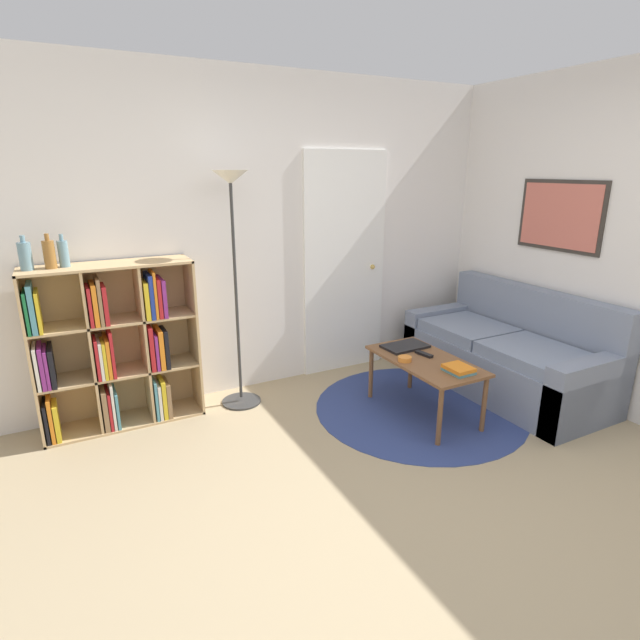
# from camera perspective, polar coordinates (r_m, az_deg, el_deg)

# --- Properties ---
(ground_plane) EXTENTS (14.00, 14.00, 0.00)m
(ground_plane) POSITION_cam_1_polar(r_m,az_deg,el_deg) (2.97, 13.82, -22.01)
(ground_plane) COLOR tan
(wall_back) EXTENTS (7.12, 0.11, 2.60)m
(wall_back) POSITION_cam_1_polar(r_m,az_deg,el_deg) (4.29, -4.86, 9.40)
(wall_back) COLOR silver
(wall_back) RESTS_ON ground_plane
(wall_right) EXTENTS (0.08, 5.22, 2.60)m
(wall_right) POSITION_cam_1_polar(r_m,az_deg,el_deg) (4.67, 25.55, 8.63)
(wall_right) COLOR silver
(wall_right) RESTS_ON ground_plane
(rug) EXTENTS (1.66, 1.66, 0.01)m
(rug) POSITION_cam_1_polar(r_m,az_deg,el_deg) (4.14, 11.27, -9.83)
(rug) COLOR navy
(rug) RESTS_ON ground_plane
(bookshelf) EXTENTS (1.12, 0.34, 1.21)m
(bookshelf) POSITION_cam_1_polar(r_m,az_deg,el_deg) (3.93, -22.55, -3.01)
(bookshelf) COLOR tan
(bookshelf) RESTS_ON ground_plane
(floor_lamp) EXTENTS (0.32, 0.32, 1.84)m
(floor_lamp) POSITION_cam_1_polar(r_m,az_deg,el_deg) (3.82, -9.94, 10.11)
(floor_lamp) COLOR #333333
(floor_lamp) RESTS_ON ground_plane
(couch) EXTENTS (0.81, 1.75, 0.86)m
(couch) POSITION_cam_1_polar(r_m,az_deg,el_deg) (4.63, 20.81, -3.93)
(couch) COLOR gray
(couch) RESTS_ON ground_plane
(coffee_table) EXTENTS (0.49, 0.94, 0.46)m
(coffee_table) POSITION_cam_1_polar(r_m,az_deg,el_deg) (3.91, 11.92, -5.10)
(coffee_table) COLOR brown
(coffee_table) RESTS_ON ground_plane
(laptop) EXTENTS (0.37, 0.24, 0.02)m
(laptop) POSITION_cam_1_polar(r_m,az_deg,el_deg) (4.10, 9.70, -2.98)
(laptop) COLOR black
(laptop) RESTS_ON coffee_table
(bowl) EXTENTS (0.10, 0.10, 0.04)m
(bowl) POSITION_cam_1_polar(r_m,az_deg,el_deg) (3.82, 9.67, -4.39)
(bowl) COLOR orange
(bowl) RESTS_ON coffee_table
(book_stack_on_table) EXTENTS (0.17, 0.19, 0.05)m
(book_stack_on_table) POSITION_cam_1_polar(r_m,az_deg,el_deg) (3.69, 15.56, -5.44)
(book_stack_on_table) COLOR teal
(book_stack_on_table) RESTS_ON coffee_table
(remote) EXTENTS (0.07, 0.16, 0.02)m
(remote) POSITION_cam_1_polar(r_m,az_deg,el_deg) (3.96, 11.80, -3.83)
(remote) COLOR black
(remote) RESTS_ON coffee_table
(bottle_left) EXTENTS (0.08, 0.08, 0.23)m
(bottle_left) POSITION_cam_1_polar(r_m,az_deg,el_deg) (3.75, -30.63, 6.33)
(bottle_left) COLOR #6B93A3
(bottle_left) RESTS_ON bookshelf
(bottle_middle) EXTENTS (0.07, 0.07, 0.23)m
(bottle_middle) POSITION_cam_1_polar(r_m,az_deg,el_deg) (3.74, -28.53, 6.64)
(bottle_middle) COLOR olive
(bottle_middle) RESTS_ON bookshelf
(bottle_right) EXTENTS (0.07, 0.07, 0.22)m
(bottle_right) POSITION_cam_1_polar(r_m,az_deg,el_deg) (3.76, -27.27, 6.79)
(bottle_right) COLOR #6B93A3
(bottle_right) RESTS_ON bookshelf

